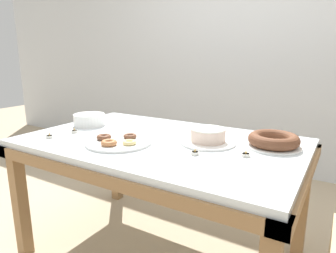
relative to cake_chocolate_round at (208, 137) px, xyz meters
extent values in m
plane|color=tan|center=(-0.27, -0.07, -0.79)|extent=(12.00, 12.00, 0.00)
cube|color=silver|center=(-0.27, 1.75, 0.51)|extent=(8.00, 0.10, 2.60)
cube|color=silver|center=(-0.27, -0.07, -0.05)|extent=(1.56, 0.97, 0.04)
cube|color=olive|center=(-0.27, -0.53, -0.10)|extent=(1.60, 0.08, 0.06)
cube|color=olive|center=(-0.27, 0.39, -0.10)|extent=(1.60, 0.08, 0.06)
cube|color=olive|center=(-1.02, -0.07, -0.10)|extent=(0.08, 1.01, 0.06)
cube|color=olive|center=(0.49, -0.07, -0.10)|extent=(0.08, 1.01, 0.06)
cube|color=olive|center=(-1.00, -0.51, -0.44)|extent=(0.07, 0.07, 0.69)
cube|color=olive|center=(-1.00, 0.37, -0.44)|extent=(0.07, 0.07, 0.69)
cube|color=olive|center=(0.47, 0.37, -0.44)|extent=(0.07, 0.07, 0.69)
cylinder|color=white|center=(0.00, 0.00, -0.03)|extent=(0.30, 0.30, 0.01)
cylinder|color=beige|center=(0.00, 0.00, 0.01)|extent=(0.19, 0.19, 0.07)
cylinder|color=white|center=(0.00, 0.00, 0.05)|extent=(0.18, 0.18, 0.01)
cylinder|color=white|center=(0.32, 0.11, -0.03)|extent=(0.28, 0.28, 0.01)
torus|color=brown|center=(0.32, 0.11, 0.01)|extent=(0.26, 0.26, 0.06)
cylinder|color=white|center=(-0.42, -0.26, -0.03)|extent=(0.36, 0.36, 0.01)
torus|color=#EAD184|center=(-0.33, -0.27, -0.01)|extent=(0.07, 0.07, 0.02)
torus|color=brown|center=(-0.40, -0.17, -0.01)|extent=(0.07, 0.07, 0.02)
torus|color=brown|center=(-0.51, -0.27, -0.01)|extent=(0.08, 0.08, 0.03)
torus|color=#B27042|center=(-0.41, -0.34, -0.01)|extent=(0.08, 0.08, 0.03)
cylinder|color=white|center=(-0.87, -0.03, -0.03)|extent=(0.21, 0.21, 0.01)
cylinder|color=white|center=(-0.87, -0.03, -0.02)|extent=(0.21, 0.21, 0.01)
cylinder|color=white|center=(-0.87, -0.03, -0.01)|extent=(0.21, 0.21, 0.01)
cylinder|color=white|center=(-0.87, -0.03, 0.00)|extent=(0.21, 0.21, 0.01)
cylinder|color=white|center=(-0.87, -0.03, 0.01)|extent=(0.21, 0.21, 0.01)
cylinder|color=white|center=(-0.87, -0.03, 0.02)|extent=(0.21, 0.21, 0.01)
cylinder|color=white|center=(-0.87, -0.03, 0.03)|extent=(0.21, 0.21, 0.01)
cylinder|color=white|center=(-0.87, -0.03, 0.04)|extent=(0.21, 0.21, 0.01)
cylinder|color=silver|center=(-0.84, -0.38, -0.03)|extent=(0.04, 0.04, 0.02)
cylinder|color=white|center=(-0.84, -0.38, -0.02)|extent=(0.03, 0.03, 0.00)
cone|color=#F9B74C|center=(-0.84, -0.38, -0.01)|extent=(0.01, 0.01, 0.02)
cylinder|color=silver|center=(-0.80, -0.22, -0.03)|extent=(0.04, 0.04, 0.02)
cylinder|color=white|center=(-0.80, -0.22, -0.02)|extent=(0.03, 0.03, 0.00)
cone|color=#F9B74C|center=(-0.80, -0.22, -0.01)|extent=(0.01, 0.01, 0.02)
cylinder|color=silver|center=(0.24, -0.11, -0.03)|extent=(0.04, 0.04, 0.02)
cylinder|color=white|center=(0.24, -0.11, -0.02)|extent=(0.03, 0.03, 0.00)
cone|color=#F9B74C|center=(0.24, -0.11, -0.01)|extent=(0.01, 0.01, 0.02)
cylinder|color=silver|center=(0.03, -0.21, -0.03)|extent=(0.04, 0.04, 0.02)
cylinder|color=white|center=(0.03, -0.21, -0.02)|extent=(0.03, 0.03, 0.00)
cone|color=#F9B74C|center=(0.03, -0.21, -0.01)|extent=(0.01, 0.01, 0.02)
camera|label=1|loc=(0.63, -1.46, 0.44)|focal=32.00mm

